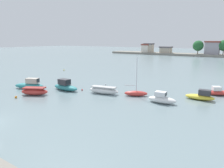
{
  "coord_description": "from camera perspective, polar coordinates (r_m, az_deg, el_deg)",
  "views": [
    {
      "loc": [
        20.91,
        -8.67,
        8.14
      ],
      "look_at": [
        3.21,
        18.26,
        1.15
      ],
      "focal_mm": 32.75,
      "sensor_mm": 36.0,
      "label": 1
    }
  ],
  "objects": [
    {
      "name": "moored_boat_1",
      "position": [
        37.29,
        -21.96,
        -0.24
      ],
      "size": [
        5.35,
        3.6,
        1.82
      ],
      "rotation": [
        0.0,
        0.0,
        0.42
      ],
      "color": "teal",
      "rests_on": "ground"
    },
    {
      "name": "moored_boat_8",
      "position": [
        34.53,
        27.46,
        -2.01
      ],
      "size": [
        4.12,
        3.02,
        1.31
      ],
      "rotation": [
        0.0,
        0.0,
        0.48
      ],
      "color": "#C63833",
      "rests_on": "ground"
    },
    {
      "name": "moored_boat_2",
      "position": [
        32.88,
        -20.81,
        -1.91
      ],
      "size": [
        4.28,
        3.3,
        1.16
      ],
      "rotation": [
        0.0,
        0.0,
        0.51
      ],
      "color": "#C63833",
      "rests_on": "ground"
    },
    {
      "name": "mooring_buoy_4",
      "position": [
        56.58,
        -13.26,
        3.81
      ],
      "size": [
        0.32,
        0.32,
        0.32
      ],
      "primitive_type": "sphere",
      "color": "yellow",
      "rests_on": "ground"
    },
    {
      "name": "moored_boat_4",
      "position": [
        31.41,
        -2.33,
        -1.76
      ],
      "size": [
        4.99,
        2.31,
        1.13
      ],
      "rotation": [
        0.0,
        0.0,
        0.2
      ],
      "color": "white",
      "rests_on": "ground"
    },
    {
      "name": "mooring_buoy_2",
      "position": [
        33.79,
        -8.36,
        -1.61
      ],
      "size": [
        0.24,
        0.24,
        0.24
      ],
      "primitive_type": "sphere",
      "color": "red",
      "rests_on": "ground"
    },
    {
      "name": "mooring_buoy_1",
      "position": [
        37.36,
        -1.85,
        -0.13
      ],
      "size": [
        0.27,
        0.27,
        0.27
      ],
      "primitive_type": "sphere",
      "color": "white",
      "rests_on": "ground"
    },
    {
      "name": "moored_boat_6",
      "position": [
        27.56,
        13.74,
        -4.04
      ],
      "size": [
        3.77,
        1.55,
        1.52
      ],
      "rotation": [
        0.0,
        0.0,
        0.05
      ],
      "color": "white",
      "rests_on": "ground"
    },
    {
      "name": "mooring_buoy_3",
      "position": [
        32.15,
        -25.26,
        -3.31
      ],
      "size": [
        0.34,
        0.34,
        0.34
      ],
      "primitive_type": "sphere",
      "color": "orange",
      "rests_on": "ground"
    },
    {
      "name": "distant_shoreline",
      "position": [
        114.01,
        22.39,
        8.4
      ],
      "size": [
        98.53,
        10.17,
        8.1
      ],
      "color": "gray",
      "rests_on": "ground"
    },
    {
      "name": "moored_boat_7",
      "position": [
        30.81,
        23.52,
        -3.12
      ],
      "size": [
        3.9,
        1.6,
        1.47
      ],
      "rotation": [
        0.0,
        0.0,
        0.05
      ],
      "color": "yellow",
      "rests_on": "ground"
    },
    {
      "name": "moored_boat_3",
      "position": [
        34.43,
        -12.89,
        -0.61
      ],
      "size": [
        5.14,
        1.74,
        1.83
      ],
      "rotation": [
        0.0,
        0.0,
        -0.03
      ],
      "color": "teal",
      "rests_on": "ground"
    },
    {
      "name": "moored_boat_5",
      "position": [
        30.38,
        6.69,
        -2.53
      ],
      "size": [
        3.53,
        2.53,
        5.73
      ],
      "rotation": [
        0.0,
        0.0,
        0.47
      ],
      "color": "#C63833",
      "rests_on": "ground"
    }
  ]
}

